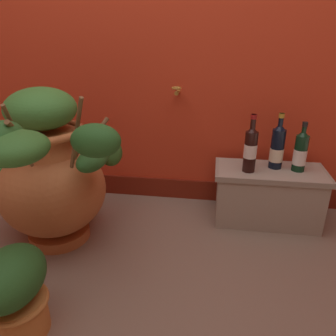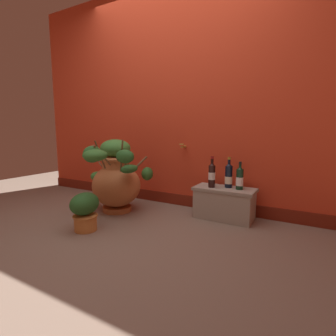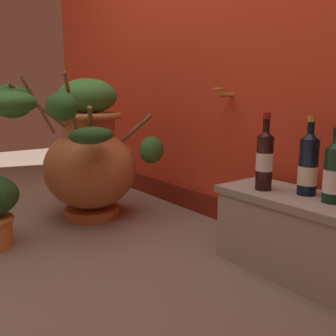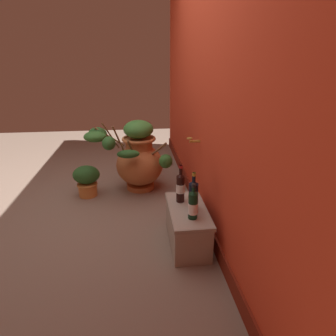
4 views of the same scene
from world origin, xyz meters
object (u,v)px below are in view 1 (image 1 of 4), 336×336
object	(u,v)px
wine_bottle_left	(251,148)
potted_shrub	(14,290)
wine_bottle_middle	(277,147)
wine_bottle_right	(301,151)
terracotta_urn	(51,175)

from	to	relation	value
wine_bottle_left	potted_shrub	xyz separation A→B (m)	(-0.87, -0.90, -0.27)
wine_bottle_middle	wine_bottle_right	bearing A→B (deg)	-12.17
wine_bottle_left	wine_bottle_middle	size ratio (longest dim) A/B	1.02
wine_bottle_left	wine_bottle_middle	distance (m)	0.17
terracotta_urn	wine_bottle_middle	xyz separation A→B (m)	(1.14, 0.41, 0.07)
wine_bottle_right	terracotta_urn	bearing A→B (deg)	-162.89
wine_bottle_left	wine_bottle_middle	bearing A→B (deg)	26.22
terracotta_urn	wine_bottle_middle	size ratio (longest dim) A/B	2.94
wine_bottle_left	wine_bottle_middle	world-z (taller)	wine_bottle_left
wine_bottle_left	wine_bottle_middle	xyz separation A→B (m)	(0.15, 0.08, -0.01)
wine_bottle_right	potted_shrub	bearing A→B (deg)	-140.19
wine_bottle_middle	wine_bottle_right	size ratio (longest dim) A/B	1.13
wine_bottle_middle	potted_shrub	bearing A→B (deg)	-136.29
potted_shrub	wine_bottle_middle	bearing A→B (deg)	43.71
wine_bottle_left	potted_shrub	bearing A→B (deg)	-133.94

